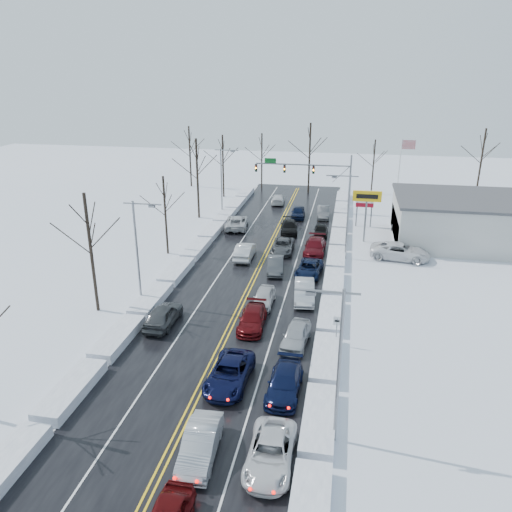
% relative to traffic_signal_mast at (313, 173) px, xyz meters
% --- Properties ---
extents(ground, '(160.00, 160.00, 0.00)m').
position_rel_traffic_signal_mast_xyz_m(ground, '(-3.45, -27.99, -5.48)').
color(ground, silver).
rests_on(ground, ground).
extents(road_surface, '(14.00, 84.00, 0.01)m').
position_rel_traffic_signal_mast_xyz_m(road_surface, '(-3.45, -25.99, -5.47)').
color(road_surface, black).
rests_on(road_surface, ground).
extents(snow_bank_left, '(1.83, 72.00, 0.73)m').
position_rel_traffic_signal_mast_xyz_m(snow_bank_left, '(-11.05, -25.99, -5.48)').
color(snow_bank_left, white).
rests_on(snow_bank_left, ground).
extents(snow_bank_right, '(1.83, 72.00, 0.73)m').
position_rel_traffic_signal_mast_xyz_m(snow_bank_right, '(4.15, -25.99, -5.48)').
color(snow_bank_right, white).
rests_on(snow_bank_right, ground).
extents(traffic_signal_mast, '(13.28, 0.39, 8.00)m').
position_rel_traffic_signal_mast_xyz_m(traffic_signal_mast, '(0.00, 0.00, 0.00)').
color(traffic_signal_mast, slate).
rests_on(traffic_signal_mast, ground).
extents(tires_plus_sign, '(3.20, 0.34, 6.00)m').
position_rel_traffic_signal_mast_xyz_m(tires_plus_sign, '(7.05, -12.00, -0.49)').
color(tires_plus_sign, slate).
rests_on(tires_plus_sign, ground).
extents(used_vehicles_sign, '(2.20, 0.22, 4.65)m').
position_rel_traffic_signal_mast_xyz_m(used_vehicles_sign, '(7.05, -5.99, -2.16)').
color(used_vehicles_sign, slate).
rests_on(used_vehicles_sign, ground).
extents(speed_limit_sign, '(0.55, 0.09, 2.35)m').
position_rel_traffic_signal_mast_xyz_m(speed_limit_sign, '(4.75, -35.99, -3.84)').
color(speed_limit_sign, slate).
rests_on(speed_limit_sign, ground).
extents(flagpole, '(1.87, 1.20, 10.00)m').
position_rel_traffic_signal_mast_xyz_m(flagpole, '(11.72, 2.01, 0.45)').
color(flagpole, silver).
rests_on(flagpole, ground).
extents(dealership_building, '(20.40, 12.40, 5.30)m').
position_rel_traffic_signal_mast_xyz_m(dealership_building, '(20.53, -9.99, -2.82)').
color(dealership_building, '#BBBCB6').
rests_on(dealership_building, ground).
extents(streetlight_se, '(3.20, 0.25, 9.00)m').
position_rel_traffic_signal_mast_xyz_m(streetlight_se, '(4.85, -45.99, -0.17)').
color(streetlight_se, slate).
rests_on(streetlight_se, ground).
extents(streetlight_ne, '(3.20, 0.25, 9.00)m').
position_rel_traffic_signal_mast_xyz_m(streetlight_ne, '(4.85, -17.99, -0.17)').
color(streetlight_ne, slate).
rests_on(streetlight_ne, ground).
extents(streetlight_sw, '(3.20, 0.25, 9.00)m').
position_rel_traffic_signal_mast_xyz_m(streetlight_sw, '(-11.74, -31.99, -0.17)').
color(streetlight_sw, slate).
rests_on(streetlight_sw, ground).
extents(streetlight_nw, '(3.20, 0.25, 9.00)m').
position_rel_traffic_signal_mast_xyz_m(streetlight_nw, '(-11.74, -3.99, -0.17)').
color(streetlight_nw, slate).
rests_on(streetlight_nw, ground).
extents(tree_left_b, '(4.00, 4.00, 10.00)m').
position_rel_traffic_signal_mast_xyz_m(tree_left_b, '(-14.95, -33.99, 1.51)').
color(tree_left_b, '#2D231C').
rests_on(tree_left_b, ground).
extents(tree_left_c, '(3.40, 3.40, 8.50)m').
position_rel_traffic_signal_mast_xyz_m(tree_left_c, '(-13.95, -19.99, 0.46)').
color(tree_left_c, '#2D231C').
rests_on(tree_left_c, ground).
extents(tree_left_d, '(4.20, 4.20, 10.50)m').
position_rel_traffic_signal_mast_xyz_m(tree_left_d, '(-14.65, -5.99, 1.86)').
color(tree_left_d, '#2D231C').
rests_on(tree_left_d, ground).
extents(tree_left_e, '(3.80, 3.80, 9.50)m').
position_rel_traffic_signal_mast_xyz_m(tree_left_e, '(-14.25, 6.01, 1.16)').
color(tree_left_e, '#2D231C').
rests_on(tree_left_e, ground).
extents(tree_far_a, '(4.00, 4.00, 10.00)m').
position_rel_traffic_signal_mast_xyz_m(tree_far_a, '(-21.45, 12.01, 1.51)').
color(tree_far_a, '#2D231C').
rests_on(tree_far_a, ground).
extents(tree_far_b, '(3.60, 3.60, 9.00)m').
position_rel_traffic_signal_mast_xyz_m(tree_far_b, '(-9.45, 13.01, 0.81)').
color(tree_far_b, '#2D231C').
rests_on(tree_far_b, ground).
extents(tree_far_c, '(4.40, 4.40, 11.00)m').
position_rel_traffic_signal_mast_xyz_m(tree_far_c, '(-1.45, 11.01, 2.21)').
color(tree_far_c, '#2D231C').
rests_on(tree_far_c, ground).
extents(tree_far_d, '(3.40, 3.40, 8.50)m').
position_rel_traffic_signal_mast_xyz_m(tree_far_d, '(8.55, 12.51, 0.46)').
color(tree_far_d, '#2D231C').
rests_on(tree_far_d, ground).
extents(tree_far_e, '(4.20, 4.20, 10.50)m').
position_rel_traffic_signal_mast_xyz_m(tree_far_e, '(24.55, 13.01, 1.86)').
color(tree_far_e, '#2D231C').
rests_on(tree_far_e, ground).
extents(queued_car_1, '(1.94, 4.81, 1.55)m').
position_rel_traffic_signal_mast_xyz_m(queued_car_1, '(-1.73, -48.50, -5.48)').
color(queued_car_1, '#A2A5AA').
rests_on(queued_car_1, ground).
extents(queued_car_2, '(2.61, 5.40, 1.48)m').
position_rel_traffic_signal_mast_xyz_m(queued_car_2, '(-1.76, -41.97, -5.48)').
color(queued_car_2, black).
rests_on(queued_car_2, ground).
extents(queued_car_3, '(2.14, 4.88, 1.39)m').
position_rel_traffic_signal_mast_xyz_m(queued_car_3, '(-1.76, -34.39, -5.48)').
color(queued_car_3, '#4F0A0D').
rests_on(queued_car_3, ground).
extents(queued_car_4, '(1.67, 4.13, 1.41)m').
position_rel_traffic_signal_mast_xyz_m(queued_car_4, '(-1.53, -30.43, -5.48)').
color(queued_car_4, silver).
rests_on(queued_car_4, ground).
extents(queued_car_5, '(2.00, 4.49, 1.43)m').
position_rel_traffic_signal_mast_xyz_m(queued_car_5, '(-1.65, -22.99, -5.48)').
color(queued_car_5, '#383A3D').
rests_on(queued_car_5, ground).
extents(queued_car_6, '(2.42, 5.01, 1.37)m').
position_rel_traffic_signal_mast_xyz_m(queued_car_6, '(-1.73, -17.17, -5.48)').
color(queued_car_6, '#424447').
rests_on(queued_car_6, ground).
extents(queued_car_7, '(2.62, 5.21, 1.45)m').
position_rel_traffic_signal_mast_xyz_m(queued_car_7, '(-1.88, -10.37, -5.48)').
color(queued_car_7, black).
rests_on(queued_car_7, ground).
extents(queued_car_8, '(1.92, 4.41, 1.48)m').
position_rel_traffic_signal_mast_xyz_m(queued_car_8, '(-1.52, -3.61, -5.48)').
color(queued_car_8, black).
rests_on(queued_car_8, ground).
extents(queued_car_10, '(2.39, 5.09, 1.41)m').
position_rel_traffic_signal_mast_xyz_m(queued_car_10, '(1.92, -48.34, -5.48)').
color(queued_car_10, silver).
rests_on(queued_car_10, ground).
extents(queued_car_11, '(2.09, 4.94, 1.42)m').
position_rel_traffic_signal_mast_xyz_m(queued_car_11, '(1.83, -42.27, -5.48)').
color(queued_car_11, black).
rests_on(queued_car_11, ground).
extents(queued_car_12, '(2.18, 4.53, 1.49)m').
position_rel_traffic_signal_mast_xyz_m(queued_car_12, '(1.87, -36.36, -5.48)').
color(queued_car_12, '#A5A8AD').
rests_on(queued_car_12, ground).
extents(queued_car_13, '(2.20, 5.03, 1.61)m').
position_rel_traffic_signal_mast_xyz_m(queued_car_13, '(1.74, -28.79, -5.48)').
color(queued_car_13, '#AEB1B6').
rests_on(queued_car_13, ground).
extents(queued_car_14, '(2.68, 5.05, 1.35)m').
position_rel_traffic_signal_mast_xyz_m(queued_car_14, '(1.68, -23.18, -5.48)').
color(queued_car_14, black).
rests_on(queued_car_14, ground).
extents(queued_car_15, '(2.29, 5.44, 1.57)m').
position_rel_traffic_signal_mast_xyz_m(queued_car_15, '(1.76, -17.06, -5.48)').
color(queued_car_15, '#4D0A10').
rests_on(queued_car_15, ground).
extents(queued_car_16, '(1.68, 4.01, 1.35)m').
position_rel_traffic_signal_mast_xyz_m(queued_car_16, '(2.00, -10.72, -5.48)').
color(queued_car_16, black).
rests_on(queued_car_16, ground).
extents(queued_car_17, '(1.87, 4.66, 1.51)m').
position_rel_traffic_signal_mast_xyz_m(queued_car_17, '(1.80, -2.90, -5.48)').
color(queued_car_17, '#424547').
rests_on(queued_car_17, ground).
extents(oncoming_car_0, '(1.80, 4.92, 1.61)m').
position_rel_traffic_signal_mast_xyz_m(oncoming_car_0, '(-5.39, -19.85, -5.48)').
color(oncoming_car_0, silver).
rests_on(oncoming_car_0, ground).
extents(oncoming_car_1, '(3.42, 6.07, 1.60)m').
position_rel_traffic_signal_mast_xyz_m(oncoming_car_1, '(-8.58, -9.68, -5.48)').
color(oncoming_car_1, '#BCBCBF').
rests_on(oncoming_car_1, ground).
extents(oncoming_car_2, '(2.26, 4.80, 1.36)m').
position_rel_traffic_signal_mast_xyz_m(oncoming_car_2, '(-5.24, 3.36, -5.48)').
color(oncoming_car_2, silver).
rests_on(oncoming_car_2, ground).
extents(oncoming_car_3, '(2.00, 4.88, 1.65)m').
position_rel_traffic_signal_mast_xyz_m(oncoming_car_3, '(-8.69, -35.32, -5.48)').
color(oncoming_car_3, '#3C3E41').
rests_on(oncoming_car_3, ground).
extents(parked_car_0, '(6.51, 3.64, 1.72)m').
position_rel_traffic_signal_mast_xyz_m(parked_car_0, '(10.71, -17.06, -5.48)').
color(parked_car_0, white).
rests_on(parked_car_0, ground).
extents(parked_car_1, '(2.28, 5.51, 1.59)m').
position_rel_traffic_signal_mast_xyz_m(parked_car_1, '(13.44, -12.34, -5.48)').
color(parked_car_1, '#393B3E').
rests_on(parked_car_1, ground).
extents(parked_car_2, '(2.16, 4.48, 1.48)m').
position_rel_traffic_signal_mast_xyz_m(parked_car_2, '(11.42, -6.01, -5.48)').
color(parked_car_2, black).
rests_on(parked_car_2, ground).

